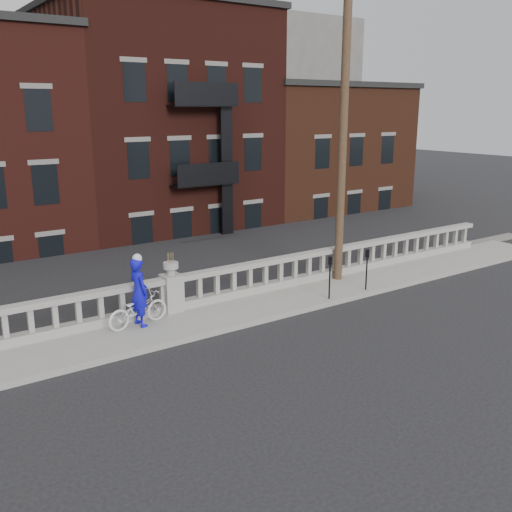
# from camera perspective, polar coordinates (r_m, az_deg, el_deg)

# --- Properties ---
(ground) EXTENTS (120.00, 120.00, 0.00)m
(ground) POSITION_cam_1_polar(r_m,az_deg,el_deg) (13.88, -0.92, -10.69)
(ground) COLOR black
(ground) RESTS_ON ground
(sidewalk) EXTENTS (32.00, 2.20, 0.15)m
(sidewalk) POSITION_cam_1_polar(r_m,az_deg,el_deg) (16.23, -6.84, -6.64)
(sidewalk) COLOR gray
(sidewalk) RESTS_ON ground
(balustrade) EXTENTS (28.00, 0.34, 1.03)m
(balustrade) POSITION_cam_1_polar(r_m,az_deg,el_deg) (16.84, -8.41, -3.85)
(balustrade) COLOR gray
(balustrade) RESTS_ON sidewalk
(planter_pedestal) EXTENTS (0.55, 0.55, 1.76)m
(planter_pedestal) POSITION_cam_1_polar(r_m,az_deg,el_deg) (16.78, -8.44, -3.24)
(planter_pedestal) COLOR gray
(planter_pedestal) RESTS_ON sidewalk
(lower_level) EXTENTS (80.00, 44.00, 20.80)m
(lower_level) POSITION_cam_1_polar(r_m,az_deg,el_deg) (34.48, -22.05, 8.11)
(lower_level) COLOR #605E59
(lower_level) RESTS_ON ground
(utility_pole) EXTENTS (1.60, 0.28, 10.00)m
(utility_pole) POSITION_cam_1_polar(r_m,az_deg,el_deg) (19.24, 8.71, 12.40)
(utility_pole) COLOR #422D1E
(utility_pole) RESTS_ON sidewalk
(parking_meter_b) EXTENTS (0.10, 0.09, 1.36)m
(parking_meter_b) POSITION_cam_1_polar(r_m,az_deg,el_deg) (17.73, 7.40, -1.66)
(parking_meter_b) COLOR black
(parking_meter_b) RESTS_ON sidewalk
(parking_meter_c) EXTENTS (0.10, 0.09, 1.36)m
(parking_meter_c) POSITION_cam_1_polar(r_m,az_deg,el_deg) (18.80, 11.03, -0.87)
(parking_meter_c) COLOR black
(parking_meter_c) RESTS_ON sidewalk
(bicycle) EXTENTS (1.88, 0.92, 0.95)m
(bicycle) POSITION_cam_1_polar(r_m,az_deg,el_deg) (15.88, -11.74, -5.23)
(bicycle) COLOR silver
(bicycle) RESTS_ON sidewalk
(cyclist) EXTENTS (0.53, 0.74, 1.91)m
(cyclist) POSITION_cam_1_polar(r_m,az_deg,el_deg) (15.76, -11.63, -3.53)
(cyclist) COLOR #100DC5
(cyclist) RESTS_ON sidewalk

